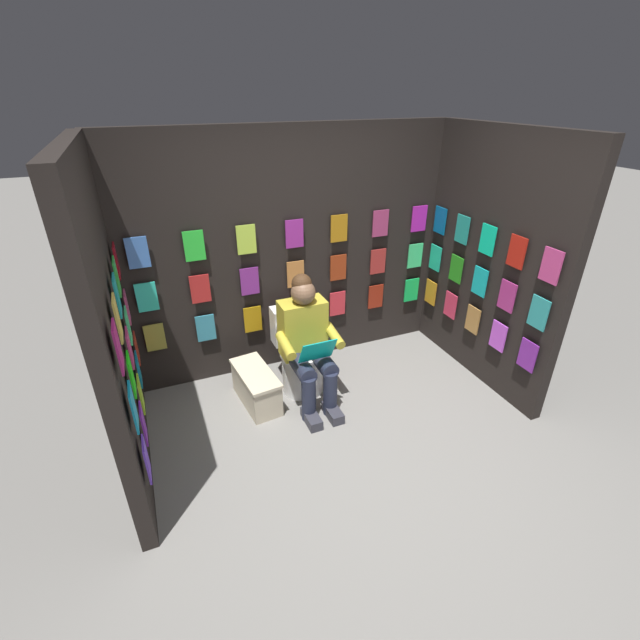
# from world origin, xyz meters

# --- Properties ---
(ground_plane) EXTENTS (30.00, 30.00, 0.00)m
(ground_plane) POSITION_xyz_m (0.00, 0.00, 0.00)
(ground_plane) COLOR gray
(display_wall_back) EXTENTS (3.18, 0.14, 2.30)m
(display_wall_back) POSITION_xyz_m (0.00, -1.76, 1.15)
(display_wall_back) COLOR black
(display_wall_back) RESTS_ON ground
(display_wall_left) EXTENTS (0.14, 1.71, 2.30)m
(display_wall_left) POSITION_xyz_m (-1.59, -0.85, 1.15)
(display_wall_left) COLOR black
(display_wall_left) RESTS_ON ground
(display_wall_right) EXTENTS (0.14, 1.71, 2.30)m
(display_wall_right) POSITION_xyz_m (1.59, -0.85, 1.15)
(display_wall_right) COLOR black
(display_wall_right) RESTS_ON ground
(toilet) EXTENTS (0.41, 0.55, 0.77)m
(toilet) POSITION_xyz_m (0.13, -1.25, 0.33)
(toilet) COLOR white
(toilet) RESTS_ON ground
(person_reading) EXTENTS (0.53, 0.68, 1.19)m
(person_reading) POSITION_xyz_m (0.13, -1.03, 0.60)
(person_reading) COLOR gold
(person_reading) RESTS_ON ground
(comic_longbox_near) EXTENTS (0.34, 0.64, 0.33)m
(comic_longbox_near) POSITION_xyz_m (0.58, -1.16, 0.17)
(comic_longbox_near) COLOR beige
(comic_longbox_near) RESTS_ON ground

